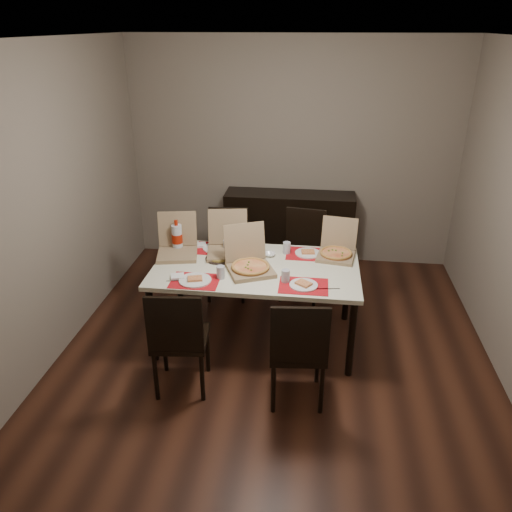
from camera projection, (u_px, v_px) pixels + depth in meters
The scene contains 20 objects.
ground at pixel (275, 349), 4.55m from camera, with size 3.80×4.00×0.02m, color #402013.
room_walls at pixel (283, 148), 4.20m from camera, with size 3.84×4.02×2.62m.
sideboard at pixel (289, 230), 5.95m from camera, with size 1.50×0.40×0.90m, color black.
dining_table at pixel (256, 273), 4.42m from camera, with size 1.80×1.00×0.75m.
chair_near_left at pixel (179, 337), 3.82m from camera, with size 0.46×0.46×0.93m.
chair_near_right at pixel (298, 348), 3.69m from camera, with size 0.46×0.46×0.93m.
chair_far_left at pixel (228, 249), 5.31m from camera, with size 0.45×0.45×0.93m.
chair_far_right at pixel (303, 250), 5.29m from camera, with size 0.47×0.47×0.93m.
setting_near_left at pixel (199, 278), 4.14m from camera, with size 0.47×0.30×0.11m.
setting_near_right at pixel (298, 282), 4.07m from camera, with size 0.49×0.30×0.11m.
setting_far_left at pixel (217, 247), 4.71m from camera, with size 0.46×0.30×0.11m.
setting_far_right at pixel (302, 252), 4.61m from camera, with size 0.47×0.30×0.11m.
napkin_loose at pixel (265, 271), 4.28m from camera, with size 0.12×0.11×0.02m, color white.
pizza_box_center at pixel (249, 264), 4.29m from camera, with size 0.50×0.52×0.37m.
pizza_box_right at pixel (336, 251), 4.56m from camera, with size 0.38×0.41×0.33m.
pizza_box_left at pixel (177, 248), 4.60m from camera, with size 0.43×0.46×0.36m.
pizza_box_extra at pixel (228, 247), 4.62m from camera, with size 0.42×0.46×0.37m.
faina_plate at pixel (219, 258), 4.51m from camera, with size 0.25×0.25×0.03m.
dip_bowl at pixel (269, 254), 4.58m from camera, with size 0.11×0.11×0.03m, color white.
soda_bottle at pixel (177, 238), 4.65m from camera, with size 0.10×0.10×0.30m.
Camera 1 is at (0.30, -3.75, 2.70)m, focal length 35.00 mm.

